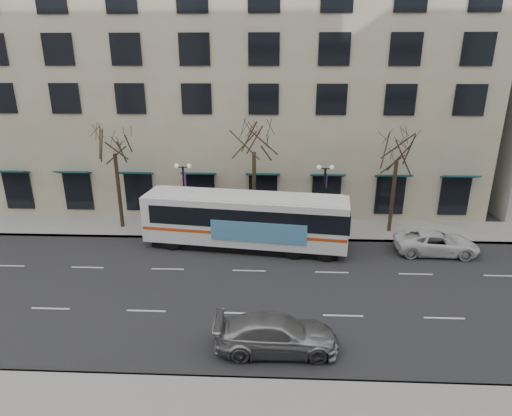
# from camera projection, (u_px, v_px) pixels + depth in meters

# --- Properties ---
(ground) EXTENTS (160.00, 160.00, 0.00)m
(ground) POSITION_uv_depth(u_px,v_px,m) (247.00, 290.00, 23.80)
(ground) COLOR black
(ground) RESTS_ON ground
(sidewalk_far) EXTENTS (80.00, 4.00, 0.15)m
(sidewalk_far) POSITION_uv_depth(u_px,v_px,m) (321.00, 229.00, 32.06)
(sidewalk_far) COLOR gray
(sidewalk_far) RESTS_ON ground
(building_hotel) EXTENTS (40.00, 20.00, 24.00)m
(building_hotel) POSITION_uv_depth(u_px,v_px,m) (239.00, 61.00, 39.71)
(building_hotel) COLOR tan
(building_hotel) RESTS_ON ground
(tree_far_left) EXTENTS (3.60, 3.60, 8.34)m
(tree_far_left) POSITION_uv_depth(u_px,v_px,m) (113.00, 140.00, 30.29)
(tree_far_left) COLOR black
(tree_far_left) RESTS_ON ground
(tree_far_mid) EXTENTS (3.60, 3.60, 8.55)m
(tree_far_mid) POSITION_uv_depth(u_px,v_px,m) (254.00, 139.00, 29.81)
(tree_far_mid) COLOR black
(tree_far_mid) RESTS_ON ground
(tree_far_right) EXTENTS (3.60, 3.60, 8.06)m
(tree_far_right) POSITION_uv_depth(u_px,v_px,m) (398.00, 147.00, 29.56)
(tree_far_right) COLOR black
(tree_far_right) RESTS_ON ground
(lamp_post_left) EXTENTS (1.22, 0.45, 5.21)m
(lamp_post_left) POSITION_uv_depth(u_px,v_px,m) (185.00, 194.00, 30.76)
(lamp_post_left) COLOR black
(lamp_post_left) RESTS_ON ground
(lamp_post_right) EXTENTS (1.22, 0.45, 5.21)m
(lamp_post_right) POSITION_uv_depth(u_px,v_px,m) (324.00, 196.00, 30.35)
(lamp_post_right) COLOR black
(lamp_post_right) RESTS_ON ground
(city_bus) EXTENTS (13.85, 4.68, 3.68)m
(city_bus) POSITION_uv_depth(u_px,v_px,m) (247.00, 219.00, 28.60)
(city_bus) COLOR white
(city_bus) RESTS_ON ground
(silver_car) EXTENTS (5.48, 2.34, 1.58)m
(silver_car) POSITION_uv_depth(u_px,v_px,m) (277.00, 334.00, 18.71)
(silver_car) COLOR #98999F
(silver_car) RESTS_ON ground
(white_pickup) EXTENTS (5.41, 2.65, 1.48)m
(white_pickup) POSITION_uv_depth(u_px,v_px,m) (436.00, 243.00, 28.10)
(white_pickup) COLOR silver
(white_pickup) RESTS_ON ground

